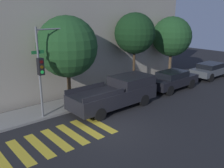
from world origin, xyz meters
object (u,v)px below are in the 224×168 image
(sedan_middle, at_px, (211,70))
(tree_near_corner, at_px, (67,47))
(tree_midblock, at_px, (135,33))
(sedan_near_corner, at_px, (173,80))
(tree_far_end, at_px, (172,37))
(traffic_light_pole, at_px, (47,59))
(pickup_truck, at_px, (117,93))

(sedan_middle, bearing_deg, tree_near_corner, 169.94)
(tree_midblock, bearing_deg, tree_near_corner, 180.00)
(sedan_near_corner, bearing_deg, tree_far_end, 41.01)
(tree_near_corner, distance_m, tree_far_end, 10.47)
(traffic_light_pole, xyz_separation_m, tree_far_end, (12.37, 1.11, 0.35))
(pickup_truck, distance_m, tree_midblock, 5.59)
(sedan_near_corner, xyz_separation_m, sedan_middle, (5.65, -0.00, -0.05))
(sedan_near_corner, relative_size, sedan_middle, 1.02)
(sedan_near_corner, bearing_deg, sedan_middle, -0.00)
(sedan_middle, relative_size, tree_near_corner, 0.77)
(traffic_light_pole, height_order, tree_far_end, tree_far_end)
(pickup_truck, bearing_deg, sedan_near_corner, 0.00)
(tree_midblock, bearing_deg, sedan_near_corner, -51.71)
(traffic_light_pole, xyz_separation_m, pickup_truck, (3.92, -1.27, -2.43))
(tree_midblock, xyz_separation_m, tree_far_end, (4.61, 0.00, -0.51))
(sedan_middle, distance_m, tree_far_end, 4.81)
(sedan_near_corner, height_order, tree_midblock, tree_midblock)
(tree_near_corner, relative_size, tree_far_end, 1.03)
(sedan_middle, relative_size, tree_far_end, 0.79)
(pickup_truck, relative_size, sedan_middle, 1.33)
(pickup_truck, relative_size, sedan_near_corner, 1.30)
(tree_near_corner, distance_m, tree_midblock, 5.89)
(pickup_truck, distance_m, sedan_middle, 11.37)
(traffic_light_pole, height_order, tree_midblock, tree_midblock)
(pickup_truck, height_order, sedan_middle, pickup_truck)
(traffic_light_pole, height_order, pickup_truck, traffic_light_pole)
(pickup_truck, distance_m, tree_near_corner, 4.19)
(sedan_middle, distance_m, tree_near_corner, 13.93)
(traffic_light_pole, relative_size, sedan_near_corner, 1.15)
(sedan_middle, bearing_deg, tree_far_end, 140.89)
(traffic_light_pole, relative_size, tree_far_end, 0.93)
(sedan_middle, xyz_separation_m, tree_far_end, (-2.92, 2.38, 2.99))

